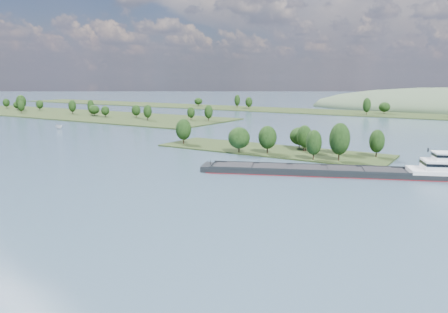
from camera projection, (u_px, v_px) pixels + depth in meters
The scene contains 6 objects.
ground at pixel (187, 178), 137.36m from camera, with size 1800.00×1800.00×0.00m, color #34465A.
tree_island at pixel (280, 143), 182.32m from camera, with size 100.00×33.11×15.40m.
left_bank at pixel (69, 113), 373.25m from camera, with size 300.00×80.00×16.13m.
back_shoreline at pixel (394, 114), 366.91m from camera, with size 900.00×60.00×15.72m.
cargo_barge at pixel (348, 171), 141.20m from camera, with size 81.61×40.94×11.38m.
motorboat at pixel (59, 127), 268.92m from camera, with size 2.47×6.56×2.53m, color silver.
Camera 1 is at (80.56, 12.31, 31.07)m, focal length 35.00 mm.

